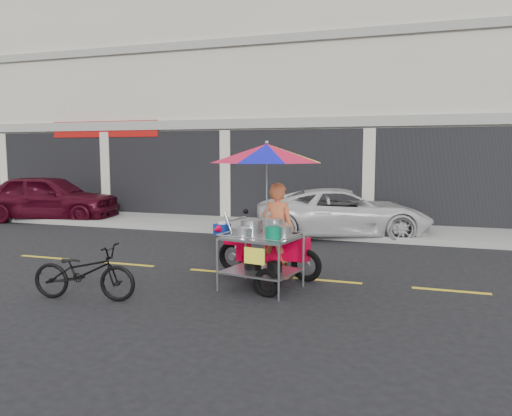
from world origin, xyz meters
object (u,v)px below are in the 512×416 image
(white_pickup, at_px, (343,213))
(food_vendor_rig, at_px, (269,195))
(maroon_sedan, at_px, (49,197))
(near_bicycle, at_px, (84,272))

(white_pickup, bearing_deg, food_vendor_rig, 159.86)
(white_pickup, distance_m, food_vendor_rig, 5.32)
(maroon_sedan, height_order, food_vendor_rig, food_vendor_rig)
(near_bicycle, distance_m, food_vendor_rig, 3.13)
(maroon_sedan, relative_size, white_pickup, 0.97)
(maroon_sedan, bearing_deg, near_bicycle, -148.24)
(white_pickup, bearing_deg, near_bicycle, 142.68)
(maroon_sedan, xyz_separation_m, food_vendor_rig, (9.06, -5.22, 0.76))
(food_vendor_rig, bearing_deg, maroon_sedan, 160.75)
(white_pickup, xyz_separation_m, near_bicycle, (-2.81, -6.96, -0.21))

